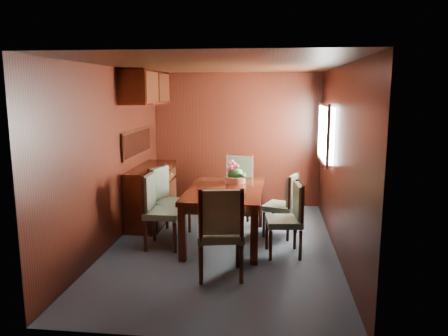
# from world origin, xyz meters

# --- Properties ---
(ground) EXTENTS (4.50, 4.50, 0.00)m
(ground) POSITION_xyz_m (0.00, 0.00, 0.00)
(ground) COLOR #354049
(ground) RESTS_ON ground
(room_shell) EXTENTS (3.06, 4.52, 2.41)m
(room_shell) POSITION_xyz_m (-0.10, 0.33, 1.63)
(room_shell) COLOR black
(room_shell) RESTS_ON ground
(sideboard) EXTENTS (0.48, 1.40, 0.90)m
(sideboard) POSITION_xyz_m (-1.25, 1.00, 0.45)
(sideboard) COLOR black
(sideboard) RESTS_ON ground
(dining_table) EXTENTS (1.03, 1.64, 0.76)m
(dining_table) POSITION_xyz_m (0.02, 0.18, 0.65)
(dining_table) COLOR black
(dining_table) RESTS_ON ground
(chair_left_near) EXTENTS (0.46, 0.48, 1.01)m
(chair_left_near) POSITION_xyz_m (-0.86, -0.09, 0.56)
(chair_left_near) COLOR black
(chair_left_near) RESTS_ON ground
(chair_left_far) EXTENTS (0.59, 0.60, 1.00)m
(chair_left_far) POSITION_xyz_m (-0.89, 0.44, 0.56)
(chair_left_far) COLOR black
(chair_left_far) RESTS_ON ground
(chair_right_near) EXTENTS (0.49, 0.50, 0.95)m
(chair_right_near) POSITION_xyz_m (0.88, -0.19, 0.53)
(chair_right_near) COLOR black
(chair_right_near) RESTS_ON ground
(chair_right_far) EXTENTS (0.54, 0.55, 0.92)m
(chair_right_far) POSITION_xyz_m (0.85, 0.54, 0.51)
(chair_right_far) COLOR black
(chair_right_far) RESTS_ON ground
(chair_head) EXTENTS (0.59, 0.57, 1.07)m
(chair_head) POSITION_xyz_m (0.10, -1.02, 0.59)
(chair_head) COLOR black
(chair_head) RESTS_ON ground
(chair_foot) EXTENTS (0.53, 0.51, 1.02)m
(chair_foot) POSITION_xyz_m (0.09, 1.48, 0.57)
(chair_foot) COLOR black
(chair_foot) RESTS_ON ground
(flower_centerpiece) EXTENTS (0.32, 0.32, 0.32)m
(flower_centerpiece) POSITION_xyz_m (0.12, 0.59, 0.92)
(flower_centerpiece) COLOR #C55A3C
(flower_centerpiece) RESTS_ON dining_table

